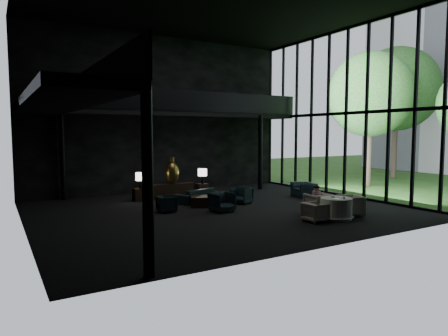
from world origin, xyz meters
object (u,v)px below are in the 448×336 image
side_table_left (139,195)px  child (317,194)px  console (172,191)px  dining_chair_north (319,201)px  bronze_urn (172,172)px  lounge_armchair_south (222,201)px  dining_table (336,210)px  table_lamp_left (140,177)px  dining_chair_west (315,212)px  sofa (196,193)px  coffee_table (202,201)px  dining_chair_east (350,204)px  lounge_armchair_west (167,204)px  table_lamp_right (202,173)px  lounge_armchair_east (242,195)px  side_table_right (202,189)px  window_armchair (304,187)px

side_table_left → child: 7.90m
console → dining_chair_north: bearing=-62.3°
bronze_urn → lounge_armchair_south: 4.13m
side_table_left → dining_table: dining_table is taller
table_lamp_left → dining_chair_north: bearing=-51.0°
dining_chair_west → sofa: bearing=17.6°
side_table_left → coffee_table: 3.19m
table_lamp_left → coffee_table: 3.16m
lounge_armchair_south → dining_chair_east: size_ratio=0.98×
lounge_armchair_west → lounge_armchair_south: bearing=-114.8°
table_lamp_right → coffee_table: 3.04m
lounge_armchair_east → sofa: bearing=-156.8°
lounge_armchair_south → table_lamp_right: bearing=66.6°
side_table_right → child: (1.59, -6.34, 0.49)m
table_lamp_left → side_table_right: bearing=5.0°
console → side_table_left: console is taller
window_armchair → dining_chair_west: window_armchair is taller
coffee_table → dining_table: 5.49m
lounge_armchair_west → child: 5.73m
lounge_armchair_east → child: bearing=-5.6°
dining_chair_west → lounge_armchair_south: bearing=31.8°
dining_chair_north → child: bearing=7.6°
sofa → bronze_urn: bearing=-88.9°
window_armchair → table_lamp_left: bearing=-100.2°
dining_chair_west → child: child is taller
side_table_left → table_lamp_left: (0.00, -0.19, 0.80)m
bronze_urn → side_table_right: (1.60, 0.08, -0.92)m
lounge_armchair_east → lounge_armchair_south: (-1.66, -1.16, 0.05)m
side_table_right → lounge_armchair_south: 4.29m
sofa → coffee_table: (-0.26, -1.09, -0.18)m
lounge_armchair_east → coffee_table: (-1.77, 0.28, -0.17)m
table_lamp_left → side_table_right: (3.20, 0.28, -0.80)m
window_armchair → child: (-2.45, -3.45, 0.33)m
side_table_left → lounge_armchair_east: (3.64, -2.87, 0.10)m
side_table_left → dining_chair_west: dining_chair_west is taller
side_table_left → table_lamp_right: table_lamp_right is taller
table_lamp_left → dining_chair_north: size_ratio=0.75×
coffee_table → side_table_left: bearing=125.8°
lounge_armchair_south → dining_table: lounge_armchair_south is taller
side_table_left → window_armchair: bearing=-21.2°
console → coffee_table: size_ratio=2.20×
dining_chair_west → dining_table: bearing=-91.2°
lounge_armchair_west → dining_table: bearing=-127.2°
child → window_armchair: bearing=-125.5°
table_lamp_left → dining_chair_east: (5.74, -6.85, -0.64)m
lounge_armchair_west → side_table_right: bearing=-41.0°
coffee_table → dining_chair_east: 5.92m
side_table_left → lounge_armchair_south: lounge_armchair_south is taller
side_table_left → table_lamp_right: size_ratio=0.78×
side_table_right → dining_table: (1.66, -7.27, 0.04)m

